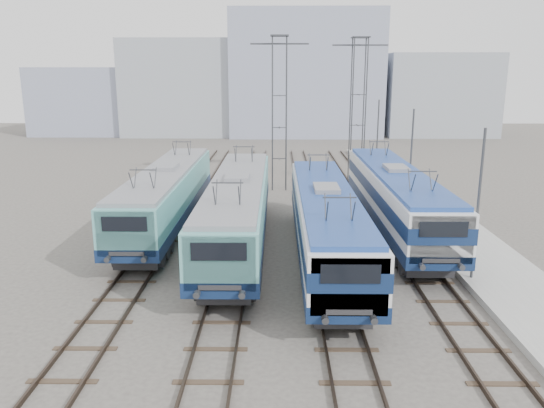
{
  "coord_description": "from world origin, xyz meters",
  "views": [
    {
      "loc": [
        -0.14,
        -20.43,
        9.25
      ],
      "look_at": [
        -0.43,
        7.0,
        2.44
      ],
      "focal_mm": 35.0,
      "sensor_mm": 36.0,
      "label": 1
    }
  ],
  "objects_px": {
    "locomotive_center_right": "(326,218)",
    "mast_mid": "(411,163)",
    "catenary_tower_east": "(358,105)",
    "locomotive_far_right": "(395,194)",
    "catenary_tower_west": "(279,107)",
    "mast_front": "(478,208)",
    "locomotive_far_left": "(167,193)",
    "locomotive_center_left": "(238,207)",
    "mast_rear": "(377,140)"
  },
  "relations": [
    {
      "from": "locomotive_center_right",
      "to": "mast_mid",
      "type": "relative_size",
      "value": 2.58
    },
    {
      "from": "locomotive_center_right",
      "to": "mast_rear",
      "type": "xyz_separation_m",
      "value": [
        6.35,
        21.38,
        1.19
      ]
    },
    {
      "from": "locomotive_far_right",
      "to": "locomotive_center_left",
      "type": "bearing_deg",
      "value": -161.82
    },
    {
      "from": "locomotive_far_left",
      "to": "catenary_tower_west",
      "type": "relative_size",
      "value": 1.51
    },
    {
      "from": "mast_front",
      "to": "catenary_tower_east",
      "type": "bearing_deg",
      "value": 95.45
    },
    {
      "from": "catenary_tower_west",
      "to": "mast_mid",
      "type": "relative_size",
      "value": 1.71
    },
    {
      "from": "mast_mid",
      "to": "mast_front",
      "type": "bearing_deg",
      "value": -90.0
    },
    {
      "from": "mast_front",
      "to": "catenary_tower_west",
      "type": "bearing_deg",
      "value": 113.27
    },
    {
      "from": "mast_front",
      "to": "locomotive_center_left",
      "type": "bearing_deg",
      "value": 156.22
    },
    {
      "from": "catenary_tower_west",
      "to": "mast_front",
      "type": "xyz_separation_m",
      "value": [
        8.6,
        -20.0,
        -3.14
      ]
    },
    {
      "from": "catenary_tower_west",
      "to": "mast_rear",
      "type": "xyz_separation_m",
      "value": [
        8.6,
        4.0,
        -3.14
      ]
    },
    {
      "from": "locomotive_far_left",
      "to": "locomotive_center_right",
      "type": "relative_size",
      "value": 1.0
    },
    {
      "from": "locomotive_far_right",
      "to": "mast_front",
      "type": "distance_m",
      "value": 8.04
    },
    {
      "from": "locomotive_center_left",
      "to": "catenary_tower_west",
      "type": "relative_size",
      "value": 1.55
    },
    {
      "from": "locomotive_far_left",
      "to": "locomotive_center_left",
      "type": "bearing_deg",
      "value": -38.35
    },
    {
      "from": "locomotive_far_left",
      "to": "mast_mid",
      "type": "relative_size",
      "value": 2.59
    },
    {
      "from": "locomotive_center_right",
      "to": "mast_mid",
      "type": "height_order",
      "value": "mast_mid"
    },
    {
      "from": "mast_rear",
      "to": "locomotive_far_left",
      "type": "bearing_deg",
      "value": -134.43
    },
    {
      "from": "mast_front",
      "to": "mast_mid",
      "type": "bearing_deg",
      "value": 90.0
    },
    {
      "from": "mast_front",
      "to": "mast_rear",
      "type": "relative_size",
      "value": 1.0
    },
    {
      "from": "mast_mid",
      "to": "mast_rear",
      "type": "relative_size",
      "value": 1.0
    },
    {
      "from": "locomotive_center_left",
      "to": "mast_mid",
      "type": "height_order",
      "value": "mast_mid"
    },
    {
      "from": "locomotive_center_left",
      "to": "locomotive_center_right",
      "type": "xyz_separation_m",
      "value": [
        4.5,
        -2.16,
        -0.01
      ]
    },
    {
      "from": "locomotive_center_left",
      "to": "locomotive_center_right",
      "type": "height_order",
      "value": "locomotive_center_left"
    },
    {
      "from": "mast_rear",
      "to": "mast_front",
      "type": "bearing_deg",
      "value": -90.0
    },
    {
      "from": "catenary_tower_west",
      "to": "mast_rear",
      "type": "height_order",
      "value": "catenary_tower_west"
    },
    {
      "from": "locomotive_center_left",
      "to": "mast_rear",
      "type": "xyz_separation_m",
      "value": [
        10.85,
        19.22,
        1.18
      ]
    },
    {
      "from": "locomotive_center_right",
      "to": "locomotive_far_right",
      "type": "height_order",
      "value": "locomotive_far_right"
    },
    {
      "from": "catenary_tower_east",
      "to": "mast_mid",
      "type": "bearing_deg",
      "value": -78.14
    },
    {
      "from": "catenary_tower_west",
      "to": "mast_mid",
      "type": "bearing_deg",
      "value": -42.93
    },
    {
      "from": "locomotive_far_right",
      "to": "catenary_tower_west",
      "type": "relative_size",
      "value": 1.54
    },
    {
      "from": "locomotive_center_right",
      "to": "mast_rear",
      "type": "height_order",
      "value": "mast_rear"
    },
    {
      "from": "catenary_tower_east",
      "to": "mast_rear",
      "type": "height_order",
      "value": "catenary_tower_east"
    },
    {
      "from": "catenary_tower_east",
      "to": "locomotive_far_right",
      "type": "bearing_deg",
      "value": -89.0
    },
    {
      "from": "locomotive_far_left",
      "to": "locomotive_center_right",
      "type": "height_order",
      "value": "locomotive_far_left"
    },
    {
      "from": "locomotive_center_left",
      "to": "locomotive_center_right",
      "type": "relative_size",
      "value": 1.03
    },
    {
      "from": "locomotive_far_right",
      "to": "mast_mid",
      "type": "height_order",
      "value": "mast_mid"
    },
    {
      "from": "catenary_tower_east",
      "to": "mast_mid",
      "type": "distance_m",
      "value": 10.69
    },
    {
      "from": "locomotive_center_left",
      "to": "catenary_tower_east",
      "type": "relative_size",
      "value": 1.55
    },
    {
      "from": "locomotive_far_right",
      "to": "mast_mid",
      "type": "distance_m",
      "value": 4.79
    },
    {
      "from": "mast_front",
      "to": "mast_rear",
      "type": "xyz_separation_m",
      "value": [
        0.0,
        24.0,
        0.0
      ]
    },
    {
      "from": "locomotive_far_right",
      "to": "catenary_tower_east",
      "type": "xyz_separation_m",
      "value": [
        -0.25,
        14.26,
        4.28
      ]
    },
    {
      "from": "mast_front",
      "to": "mast_mid",
      "type": "distance_m",
      "value": 12.0
    },
    {
      "from": "locomotive_center_left",
      "to": "catenary_tower_east",
      "type": "distance_m",
      "value": 19.79
    },
    {
      "from": "locomotive_far_left",
      "to": "mast_mid",
      "type": "height_order",
      "value": "mast_mid"
    },
    {
      "from": "catenary_tower_west",
      "to": "mast_front",
      "type": "distance_m",
      "value": 22.0
    },
    {
      "from": "locomotive_center_right",
      "to": "catenary_tower_east",
      "type": "bearing_deg",
      "value": 77.63
    },
    {
      "from": "locomotive_center_right",
      "to": "mast_mid",
      "type": "bearing_deg",
      "value": 55.91
    },
    {
      "from": "locomotive_center_left",
      "to": "locomotive_far_right",
      "type": "distance_m",
      "value": 9.47
    },
    {
      "from": "locomotive_far_left",
      "to": "catenary_tower_east",
      "type": "distance_m",
      "value": 19.53
    }
  ]
}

